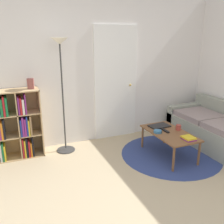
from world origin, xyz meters
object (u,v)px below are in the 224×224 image
object	(u,v)px
floor_lamp	(61,65)
bowl	(158,131)
vase_on_shelf	(31,84)
coffee_table	(169,135)
laptop	(159,126)
bookshelf	(5,126)
couch	(219,130)
cup	(178,127)

from	to	relation	value
floor_lamp	bowl	bearing A→B (deg)	-30.79
floor_lamp	vase_on_shelf	distance (m)	0.54
bowl	coffee_table	bearing A→B (deg)	-18.70
laptop	vase_on_shelf	world-z (taller)	vase_on_shelf
floor_lamp	bookshelf	bearing A→B (deg)	174.68
bookshelf	laptop	bearing A→B (deg)	-14.96
bowl	couch	bearing A→B (deg)	-1.83
couch	bowl	size ratio (longest dim) A/B	13.83
coffee_table	cup	world-z (taller)	cup
cup	bowl	bearing A→B (deg)	175.07
coffee_table	cup	distance (m)	0.21
bookshelf	couch	size ratio (longest dim) A/B	0.61
vase_on_shelf	floor_lamp	bearing A→B (deg)	-10.08
couch	bowl	world-z (taller)	couch
floor_lamp	coffee_table	bearing A→B (deg)	-29.45
coffee_table	laptop	bearing A→B (deg)	90.54
laptop	vase_on_shelf	bearing A→B (deg)	161.95
vase_on_shelf	bookshelf	bearing A→B (deg)	179.90
floor_lamp	bowl	xyz separation A→B (m)	(1.30, -0.78, -1.01)
vase_on_shelf	couch	bearing A→B (deg)	-16.60
floor_lamp	cup	size ratio (longest dim) A/B	21.07
floor_lamp	couch	bearing A→B (deg)	-17.74
cup	vase_on_shelf	distance (m)	2.42
coffee_table	vase_on_shelf	distance (m)	2.30
laptop	bowl	size ratio (longest dim) A/B	2.78
floor_lamp	coffee_table	size ratio (longest dim) A/B	1.91
couch	laptop	size ratio (longest dim) A/B	4.97
bookshelf	coffee_table	distance (m)	2.55
bookshelf	bowl	size ratio (longest dim) A/B	8.45
cup	couch	bearing A→B (deg)	-0.53
couch	vase_on_shelf	bearing A→B (deg)	163.40
vase_on_shelf	bowl	bearing A→B (deg)	-25.93
laptop	bowl	xyz separation A→B (m)	(-0.18, -0.23, 0.01)
coffee_table	bowl	size ratio (longest dim) A/B	7.49
couch	coffee_table	size ratio (longest dim) A/B	1.85
bookshelf	bowl	bearing A→B (deg)	-21.37
bowl	vase_on_shelf	bearing A→B (deg)	154.07
cup	vase_on_shelf	xyz separation A→B (m)	(-2.14, 0.89, 0.72)
laptop	bowl	distance (m)	0.29
laptop	cup	size ratio (longest dim) A/B	4.10
coffee_table	laptop	xyz separation A→B (m)	(-0.00, 0.29, 0.05)
bookshelf	vase_on_shelf	size ratio (longest dim) A/B	6.84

